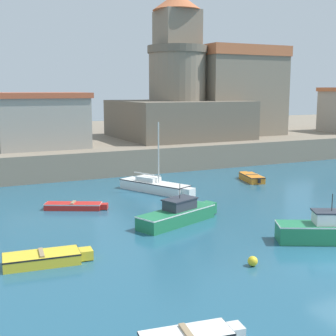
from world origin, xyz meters
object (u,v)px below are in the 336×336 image
Objects in this scene: dinghy_yellow_0 at (45,258)px; sailboat_white_1 at (155,186)px; dinghy_red_4 at (75,206)px; fortress at (177,109)px; harbor_shed_mid_row at (40,120)px; mooring_buoy at (253,261)px; dinghy_orange_7 at (251,177)px; church at (213,86)px; motorboat_green_5 at (179,214)px; motorboat_green_3 at (329,230)px.

sailboat_white_1 is at bearing 47.86° from dinghy_yellow_0.
dinghy_red_4 is 0.30× the size of fortress.
sailboat_white_1 is at bearing -64.46° from harbor_shed_mid_row.
mooring_buoy is (4.72, -13.41, -0.01)m from dinghy_red_4.
fortress reaches higher than sailboat_white_1.
dinghy_orange_7 is at bearing -39.18° from harbor_shed_mid_row.
harbor_shed_mid_row is at bearing -169.64° from fortress.
church is 23.76m from harbor_shed_mid_row.
sailboat_white_1 is 0.76× the size of harbor_shed_mid_row.
church is at bearing 42.84° from dinghy_red_4.
sailboat_white_1 is at bearing -121.70° from fortress.
dinghy_red_4 is 16.54m from dinghy_orange_7.
mooring_buoy is (-11.54, -16.41, -0.08)m from dinghy_orange_7.
harbor_shed_mid_row is (-15.46, 12.60, 4.68)m from dinghy_orange_7.
dinghy_yellow_0 is 0.68× the size of motorboat_green_5.
dinghy_red_4 is at bearing 68.05° from dinghy_yellow_0.
fortress is at bearing 63.76° from motorboat_green_5.
dinghy_orange_7 is (11.47, 8.85, -0.25)m from motorboat_green_5.
sailboat_white_1 reaches higher than motorboat_green_3.
fortress is (6.52, 30.84, 4.97)m from motorboat_green_3.
motorboat_green_3 is at bearing -12.72° from dinghy_yellow_0.
church is 7.92m from fortress.
harbor_shed_mid_row is at bearing 100.52° from motorboat_green_5.
fortress is (20.49, 27.69, 5.31)m from dinghy_yellow_0.
dinghy_yellow_0 is at bearing -158.63° from motorboat_green_5.
motorboat_green_5 is at bearing -116.24° from fortress.
dinghy_red_4 is at bearing -169.52° from dinghy_orange_7.
mooring_buoy is at bearing -168.84° from motorboat_green_3.
dinghy_red_4 is 7.56m from motorboat_green_5.
sailboat_white_1 is at bearing 102.39° from motorboat_green_3.
harbor_shed_mid_row is (-22.71, -6.19, -3.27)m from church.
dinghy_red_4 is 0.48× the size of harbor_shed_mid_row.
motorboat_green_3 is 29.80m from harbor_shed_mid_row.
mooring_buoy is (8.41, -4.25, -0.06)m from dinghy_yellow_0.
motorboat_green_3 is at bearing -50.14° from dinghy_red_4.
mooring_buoy is at bearing -110.72° from fortress.
motorboat_green_5 is at bearing -124.11° from church.
dinghy_red_4 is 25.58m from fortress.
dinghy_red_4 is at bearing -92.94° from harbor_shed_mid_row.
mooring_buoy is (-5.56, -1.10, -0.41)m from motorboat_green_3.
sailboat_white_1 is 15.32m from motorboat_green_3.
fortress reaches higher than dinghy_yellow_0.
motorboat_green_3 is 37.37m from church.
sailboat_white_1 reaches higher than dinghy_yellow_0.
dinghy_yellow_0 is at bearing 167.28° from motorboat_green_3.
fortress is (12.02, 24.37, 5.05)m from motorboat_green_5.
dinghy_orange_7 is at bearing 68.67° from motorboat_green_3.
mooring_buoy is at bearing -125.11° from dinghy_orange_7.
motorboat_green_5 is 0.71× the size of harbor_shed_mid_row.
church is (18.72, 27.64, 7.70)m from motorboat_green_5.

